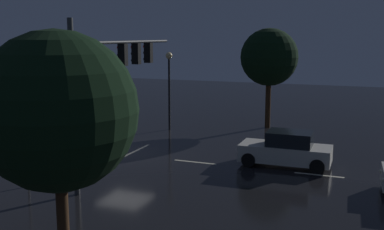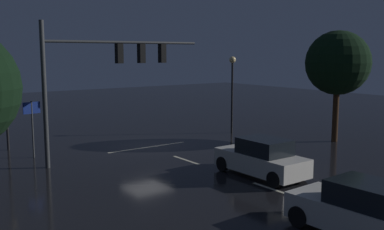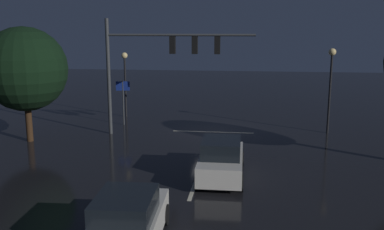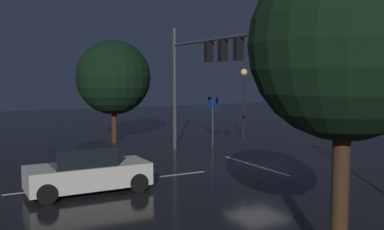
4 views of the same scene
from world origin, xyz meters
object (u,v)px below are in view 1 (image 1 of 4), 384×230
Objects in this scene: street_lamp_left_kerb at (169,76)px; route_sign at (26,137)px; traffic_signal_assembly at (115,69)px; tree_left_near at (269,57)px; tree_right_near at (58,111)px; car_approaching at (286,150)px.

route_sign is (13.05, -0.63, -1.47)m from street_lamp_left_kerb.
traffic_signal_assembly reaches higher than street_lamp_left_kerb.
route_sign is at bearing -22.12° from tree_left_near.
street_lamp_left_kerb is 0.80× the size of tree_right_near.
traffic_signal_assembly reaches higher than tree_left_near.
tree_right_near is at bearing -4.99° from tree_left_near.
tree_left_near is at bearing 162.66° from traffic_signal_assembly.
car_approaching is (-4.04, 6.98, -3.97)m from traffic_signal_assembly.
street_lamp_left_kerb is at bearing 177.25° from route_sign.
tree_left_near is (-9.11, -2.88, 3.98)m from car_approaching.
route_sign is at bearing -53.18° from car_approaching.
car_approaching is at bearing 55.94° from street_lamp_left_kerb.
tree_left_near is 20.36m from tree_right_near.
tree_right_near is at bearing 18.15° from traffic_signal_assembly.
tree_right_near reaches higher than route_sign.
traffic_signal_assembly reaches higher than route_sign.
route_sign is at bearing -2.75° from street_lamp_left_kerb.
tree_right_near is (4.09, 4.81, 1.96)m from route_sign.
tree_left_near is (-13.15, 4.11, 0.01)m from traffic_signal_assembly.
tree_left_near reaches higher than route_sign.
traffic_signal_assembly is 1.99× the size of car_approaching.
traffic_signal_assembly is 1.29× the size of tree_left_near.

